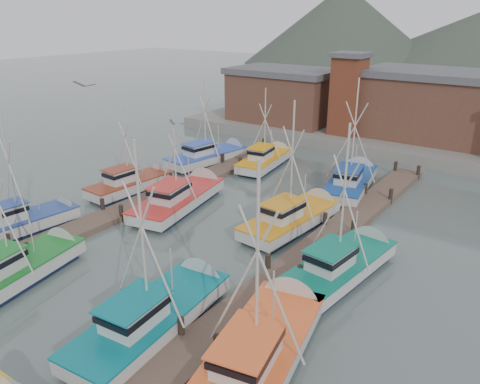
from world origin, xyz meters
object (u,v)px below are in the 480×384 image
Objects in this scene: boat_8 at (182,197)px; lookout_tower at (348,93)px; boat_12 at (267,159)px; boat_4 at (22,267)px.

lookout_tower is at bearing 72.36° from boat_8.
boat_8 is at bearing -97.99° from boat_12.
lookout_tower reaches higher than boat_12.
boat_4 is at bearing -93.95° from lookout_tower.
boat_12 is (-0.13, 11.88, 0.00)m from boat_8.
boat_8 is 1.18× the size of boat_12.
boat_8 is at bearing -96.11° from lookout_tower.
lookout_tower is 0.85× the size of boat_8.
lookout_tower is 1.00× the size of boat_12.
boat_12 is at bearing -102.84° from lookout_tower.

